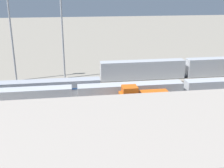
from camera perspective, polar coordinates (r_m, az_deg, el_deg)
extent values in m
plane|color=gray|center=(63.15, -5.62, -3.04)|extent=(400.00, 400.00, 0.00)
cube|color=#3D3833|center=(74.88, -6.15, 0.51)|extent=(140.00, 2.80, 0.12)
cube|color=#4C443D|center=(70.15, -5.96, -0.75)|extent=(140.00, 2.80, 0.12)
cube|color=#3D3833|center=(65.45, -5.74, -2.19)|extent=(140.00, 2.80, 0.12)
cube|color=#4C443D|center=(60.81, -5.48, -3.85)|extent=(140.00, 2.80, 0.12)
cube|color=#3D3833|center=(56.22, -5.19, -5.79)|extent=(140.00, 2.80, 0.12)
cube|color=#4C443D|center=(51.72, -4.83, -8.06)|extent=(140.00, 2.80, 0.12)
cube|color=#A8AAB2|center=(64.94, -12.62, -0.89)|extent=(23.00, 3.00, 3.80)
cube|color=#285193|center=(64.89, -12.63, -0.76)|extent=(22.40, 3.06, 0.36)
cube|color=#B7BABF|center=(76.50, 6.24, 2.90)|extent=(23.00, 3.00, 5.00)
cube|color=#B7BABF|center=(61.33, 3.81, -1.64)|extent=(23.00, 3.00, 3.80)
cube|color=#B7BABF|center=(61.15, -18.97, -2.72)|extent=(23.00, 3.00, 3.80)
cube|color=#B7BABF|center=(57.52, 20.21, -4.22)|extent=(23.00, 3.00, 3.80)
cube|color=#285193|center=(57.54, 20.20, -4.27)|extent=(22.40, 3.06, 0.36)
cube|color=#B7BABF|center=(50.88, -4.67, -6.08)|extent=(23.00, 3.00, 3.80)
cube|color=#285193|center=(50.89, -4.67, -6.09)|extent=(22.40, 3.06, 0.36)
cube|color=#D85914|center=(57.22, 6.51, -3.36)|extent=(10.00, 3.00, 3.60)
cube|color=#D85914|center=(55.65, 3.62, -1.16)|extent=(3.00, 2.70, 1.40)
cylinder|color=#9EA0A5|center=(75.97, -10.01, 9.42)|extent=(0.44, 0.44, 22.82)
cylinder|color=#9EA0A5|center=(76.84, -19.86, 10.06)|extent=(0.44, 0.44, 26.41)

